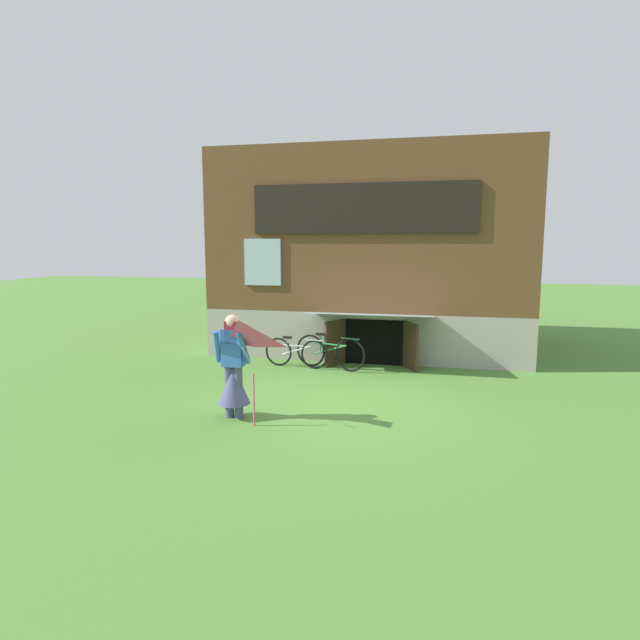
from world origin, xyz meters
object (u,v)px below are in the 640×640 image
kite (239,345)px  bicycle_green (330,352)px  bicycle_silver (296,352)px  person (233,375)px

kite → bicycle_green: kite is taller
bicycle_green → bicycle_silver: (-0.78, -0.02, -0.04)m
person → kite: size_ratio=1.06×
person → bicycle_silver: (0.03, 3.63, -0.37)m
person → kite: bearing=-54.7°
bicycle_green → bicycle_silver: size_ratio=1.10×
kite → bicycle_green: (0.49, 4.15, -0.93)m
person → bicycle_silver: person is taller
bicycle_green → bicycle_silver: bearing=-161.9°
person → bicycle_silver: bearing=92.4°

